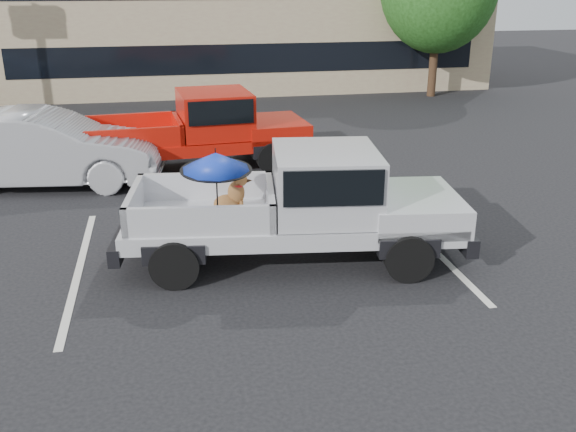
% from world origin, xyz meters
% --- Properties ---
extents(ground, '(90.00, 90.00, 0.00)m').
position_xyz_m(ground, '(0.00, 0.00, 0.00)').
color(ground, black).
rests_on(ground, ground).
extents(stripe_left, '(0.12, 5.00, 0.01)m').
position_xyz_m(stripe_left, '(-3.00, 2.00, 0.00)').
color(stripe_left, silver).
rests_on(stripe_left, ground).
extents(stripe_right, '(0.12, 5.00, 0.01)m').
position_xyz_m(stripe_right, '(3.00, 2.00, 0.00)').
color(stripe_right, silver).
rests_on(stripe_right, ground).
extents(motel_building, '(20.40, 8.40, 6.30)m').
position_xyz_m(motel_building, '(2.00, 20.99, 3.21)').
color(motel_building, tan).
rests_on(motel_building, ground).
extents(silver_pickup, '(5.89, 2.66, 2.06)m').
position_xyz_m(silver_pickup, '(0.80, 1.68, 1.05)').
color(silver_pickup, black).
rests_on(silver_pickup, ground).
extents(red_pickup, '(5.86, 2.48, 1.88)m').
position_xyz_m(red_pickup, '(-0.43, 7.52, 1.03)').
color(red_pickup, black).
rests_on(red_pickup, ground).
extents(silver_sedan, '(5.35, 2.46, 1.70)m').
position_xyz_m(silver_sedan, '(-4.15, 6.80, 0.85)').
color(silver_sedan, '#AFB0B6').
rests_on(silver_sedan, ground).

